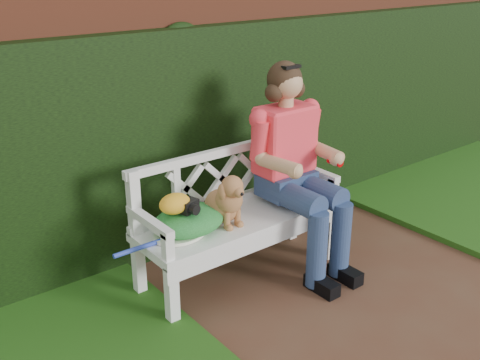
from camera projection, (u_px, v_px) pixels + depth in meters
ground at (396, 315)px, 3.65m from camera, size 60.00×60.00×0.00m
brick_wall at (221, 95)px, 4.62m from camera, size 10.00×0.30×2.20m
ivy_hedge at (237, 131)px, 4.56m from camera, size 10.00×0.18×1.70m
grass_right at (472, 184)px, 5.67m from camera, size 2.60×2.00×0.05m
garden_bench at (240, 246)px, 4.01m from camera, size 1.63×0.76×0.48m
seated_woman at (289, 165)px, 4.05m from camera, size 0.87×1.01×1.53m
dog at (224, 197)px, 3.76m from camera, size 0.34×0.39×0.37m
tennis_racket at (175, 236)px, 3.60m from camera, size 0.68×0.31×0.03m
green_bag at (188, 220)px, 3.66m from camera, size 0.52×0.41×0.17m
camera_item at (188, 206)px, 3.57m from camera, size 0.14×0.12×0.08m
baseball_glove at (175, 204)px, 3.54m from camera, size 0.23×0.18×0.13m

